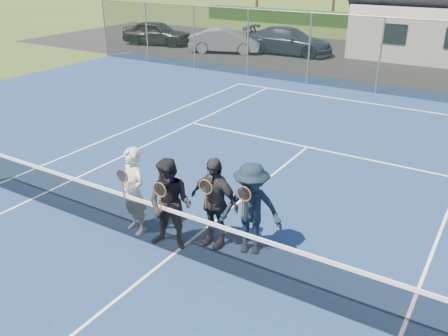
# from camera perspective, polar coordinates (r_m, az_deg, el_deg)

# --- Properties ---
(ground) EXTENTS (220.00, 220.00, 0.00)m
(ground) POSITION_cam_1_polar(r_m,az_deg,el_deg) (26.78, 21.50, 11.43)
(ground) COLOR #32491A
(ground) RESTS_ON ground
(court_surface) EXTENTS (30.00, 30.00, 0.02)m
(court_surface) POSITION_cam_1_polar(r_m,az_deg,el_deg) (9.10, -5.94, -10.24)
(court_surface) COLOR navy
(court_surface) RESTS_ON ground
(tarmac_carpark) EXTENTS (40.00, 12.00, 0.01)m
(tarmac_carpark) POSITION_cam_1_polar(r_m,az_deg,el_deg) (27.77, 13.28, 12.85)
(tarmac_carpark) COLOR black
(tarmac_carpark) RESTS_ON ground
(car_a) EXTENTS (4.58, 2.66, 1.47)m
(car_a) POSITION_cam_1_polar(r_m,az_deg,el_deg) (31.32, -8.09, 15.80)
(car_a) COLOR black
(car_a) RESTS_ON ground
(car_b) EXTENTS (4.33, 2.83, 1.35)m
(car_b) POSITION_cam_1_polar(r_m,az_deg,el_deg) (28.34, 0.16, 15.06)
(car_b) COLOR gray
(car_b) RESTS_ON ground
(car_c) EXTENTS (5.16, 2.26, 1.47)m
(car_c) POSITION_cam_1_polar(r_m,az_deg,el_deg) (28.13, 7.77, 14.91)
(car_c) COLOR #1B2336
(car_c) RESTS_ON ground
(court_markings) EXTENTS (11.03, 23.83, 0.01)m
(court_markings) POSITION_cam_1_polar(r_m,az_deg,el_deg) (9.09, -5.95, -10.16)
(court_markings) COLOR white
(court_markings) RESTS_ON court_surface
(tennis_net) EXTENTS (11.68, 0.08, 1.10)m
(tennis_net) POSITION_cam_1_polar(r_m,az_deg,el_deg) (8.81, -6.09, -7.40)
(tennis_net) COLOR slate
(tennis_net) RESTS_ON ground
(perimeter_fence) EXTENTS (30.07, 0.07, 3.02)m
(perimeter_fence) POSITION_cam_1_polar(r_m,az_deg,el_deg) (20.25, 18.27, 12.68)
(perimeter_fence) COLOR slate
(perimeter_fence) RESTS_ON ground
(player_a) EXTENTS (0.75, 0.61, 1.80)m
(player_a) POSITION_cam_1_polar(r_m,az_deg,el_deg) (9.45, -10.81, -2.75)
(player_a) COLOR silver
(player_a) RESTS_ON court_surface
(player_b) EXTENTS (1.00, 0.86, 1.80)m
(player_b) POSITION_cam_1_polar(r_m,az_deg,el_deg) (8.85, -6.48, -4.43)
(player_b) COLOR black
(player_b) RESTS_ON court_surface
(player_c) EXTENTS (1.08, 0.53, 1.80)m
(player_c) POSITION_cam_1_polar(r_m,az_deg,el_deg) (8.89, -1.21, -4.11)
(player_c) COLOR #27262C
(player_c) RESTS_ON court_surface
(player_d) EXTENTS (1.32, 1.03, 1.80)m
(player_d) POSITION_cam_1_polar(r_m,az_deg,el_deg) (8.66, 3.25, -4.95)
(player_d) COLOR black
(player_d) RESTS_ON court_surface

